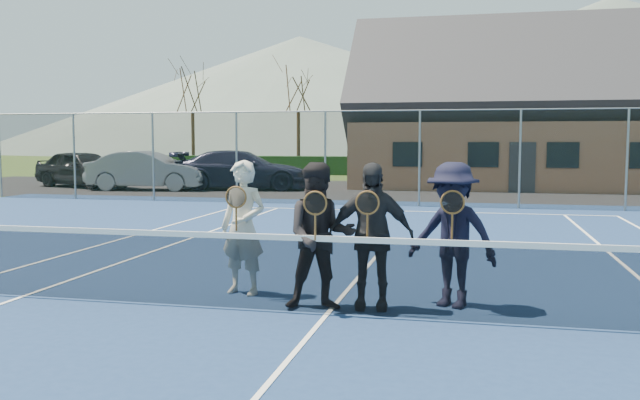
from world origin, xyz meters
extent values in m
plane|color=#324A1A|center=(0.00, 20.00, 0.00)|extent=(220.00, 220.00, 0.00)
cube|color=navy|center=(0.00, 0.00, 0.01)|extent=(30.00, 30.00, 0.02)
cube|color=black|center=(-4.00, 20.00, 0.01)|extent=(40.00, 12.00, 0.01)
cube|color=black|center=(0.00, 32.00, 0.55)|extent=(40.00, 1.20, 1.10)
cone|color=slate|center=(-25.00, 95.00, 9.00)|extent=(110.00, 110.00, 18.00)
cone|color=#53645B|center=(20.00, 95.00, 11.00)|extent=(120.00, 120.00, 22.00)
imported|color=black|center=(-15.15, 19.03, 0.82)|extent=(5.20, 3.47, 1.64)
imported|color=gray|center=(-11.54, 18.07, 0.81)|extent=(5.09, 2.24, 1.62)
imported|color=black|center=(-7.84, 19.19, 0.82)|extent=(5.99, 3.28, 1.65)
cube|color=white|center=(0.00, 11.88, 0.03)|extent=(10.97, 0.06, 0.01)
cube|color=white|center=(-4.12, 0.00, 0.03)|extent=(0.06, 23.77, 0.01)
cube|color=white|center=(0.00, 6.40, 0.03)|extent=(8.23, 0.06, 0.01)
cube|color=white|center=(0.00, 0.00, 0.03)|extent=(0.06, 12.80, 0.01)
cube|color=black|center=(0.00, 0.00, 0.48)|extent=(11.60, 0.02, 0.88)
cube|color=white|center=(0.00, 0.00, 0.93)|extent=(11.60, 0.03, 0.07)
cylinder|color=slate|center=(-15.00, 13.50, 1.50)|extent=(0.07, 0.07, 3.00)
cylinder|color=slate|center=(-12.00, 13.50, 1.50)|extent=(0.07, 0.07, 3.00)
cylinder|color=slate|center=(-9.00, 13.50, 1.50)|extent=(0.07, 0.07, 3.00)
cylinder|color=slate|center=(-6.00, 13.50, 1.50)|extent=(0.07, 0.07, 3.00)
cylinder|color=slate|center=(-3.00, 13.50, 1.50)|extent=(0.07, 0.07, 3.00)
cylinder|color=slate|center=(0.00, 13.50, 1.50)|extent=(0.07, 0.07, 3.00)
cylinder|color=slate|center=(3.00, 13.50, 1.50)|extent=(0.07, 0.07, 3.00)
cylinder|color=slate|center=(6.00, 13.50, 1.50)|extent=(0.07, 0.07, 3.00)
cube|color=black|center=(0.00, 13.50, 1.50)|extent=(30.00, 0.03, 3.00)
cylinder|color=slate|center=(0.00, 13.50, 3.00)|extent=(30.00, 0.04, 0.04)
cube|color=#9E6B4C|center=(4.00, 24.00, 1.40)|extent=(15.00, 8.00, 2.80)
pyramid|color=#2D2D33|center=(4.00, 24.00, 5.65)|extent=(15.60, 8.20, 4.10)
cube|color=#2D2D33|center=(3.50, 19.98, 1.00)|extent=(1.00, 0.06, 2.00)
cube|color=black|center=(-1.00, 19.98, 1.50)|extent=(1.20, 0.06, 1.00)
cube|color=black|center=(2.00, 19.98, 1.50)|extent=(1.20, 0.06, 1.00)
cube|color=black|center=(5.00, 19.98, 1.50)|extent=(1.20, 0.06, 1.00)
cylinder|color=#3D2616|center=(-16.00, 33.00, 1.93)|extent=(0.22, 0.22, 3.85)
cylinder|color=#392314|center=(-9.00, 33.00, 1.93)|extent=(0.22, 0.22, 3.85)
cylinder|color=#352513|center=(2.00, 33.00, 1.93)|extent=(0.22, 0.22, 3.85)
imported|color=beige|center=(-1.33, 0.83, 0.92)|extent=(0.74, 0.57, 1.80)
torus|color=brown|center=(-1.33, 0.56, 1.35)|extent=(0.29, 0.02, 0.29)
cylinder|color=black|center=(-1.33, 0.56, 1.35)|extent=(0.25, 0.00, 0.25)
cylinder|color=brown|center=(-1.33, 0.56, 1.07)|extent=(0.03, 0.03, 0.32)
imported|color=black|center=(-0.14, 0.26, 0.92)|extent=(1.03, 0.89, 1.80)
torus|color=brown|center=(-0.14, -0.01, 1.35)|extent=(0.29, 0.02, 0.29)
cylinder|color=black|center=(-0.14, -0.01, 1.35)|extent=(0.25, 0.00, 0.25)
cylinder|color=brown|center=(-0.14, -0.01, 1.07)|extent=(0.03, 0.03, 0.32)
imported|color=#222327|center=(0.45, 0.44, 0.92)|extent=(1.09, 0.53, 1.80)
torus|color=brown|center=(0.45, 0.17, 1.35)|extent=(0.29, 0.02, 0.29)
cylinder|color=black|center=(0.45, 0.17, 1.35)|extent=(0.25, 0.00, 0.25)
cylinder|color=brown|center=(0.45, 0.17, 1.07)|extent=(0.03, 0.03, 0.32)
imported|color=black|center=(1.43, 0.74, 0.92)|extent=(1.33, 1.07, 1.80)
torus|color=brown|center=(1.43, 0.47, 1.35)|extent=(0.29, 0.02, 0.29)
cylinder|color=black|center=(1.43, 0.47, 1.35)|extent=(0.25, 0.00, 0.25)
cylinder|color=brown|center=(1.43, 0.47, 1.07)|extent=(0.03, 0.03, 0.32)
camera|label=1|loc=(1.67, -7.69, 2.09)|focal=38.00mm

